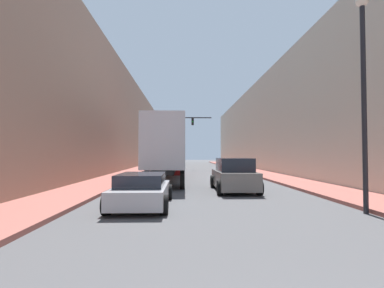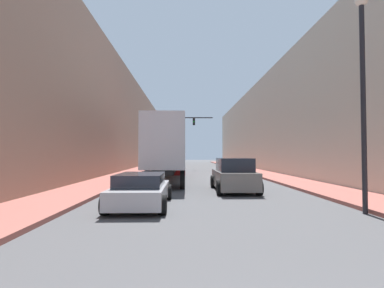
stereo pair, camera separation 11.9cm
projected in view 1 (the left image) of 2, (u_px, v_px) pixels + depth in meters
sidewalk_right at (256, 172)px, 30.96m from camera, size 2.82×80.00×0.15m
sidewalk_left at (132, 172)px, 30.58m from camera, size 2.82×80.00×0.15m
building_right at (297, 121)px, 31.27m from camera, size 6.00×80.00×10.78m
building_left at (90, 115)px, 30.65m from camera, size 6.00×80.00×11.94m
semi_truck at (169, 148)px, 22.31m from camera, size 2.40×14.33×4.19m
sedan_car at (142, 190)px, 11.10m from camera, size 2.08×4.49×1.22m
suv_car at (234, 176)px, 15.67m from camera, size 2.12×4.59×1.73m
traffic_signal_gantry at (168, 132)px, 38.17m from camera, size 7.36×0.35×6.90m
street_lamp at (363, 73)px, 9.86m from camera, size 0.44×0.44×7.28m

